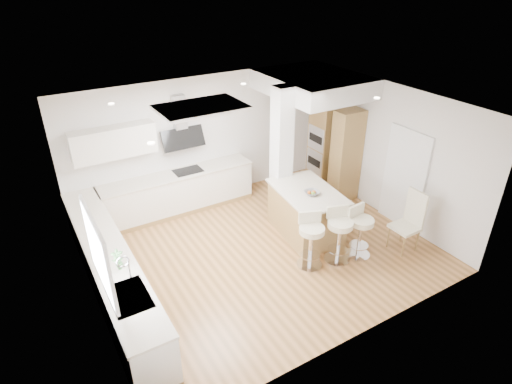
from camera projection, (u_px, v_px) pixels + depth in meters
ground at (261, 251)px, 8.13m from camera, size 6.00×6.00×0.00m
ceiling at (261, 251)px, 8.13m from camera, size 6.00×5.00×0.02m
wall_back at (202, 140)px, 9.35m from camera, size 6.00×0.04×2.80m
wall_left at (83, 236)px, 6.11m from camera, size 0.04×5.00×2.80m
wall_right at (386, 151)px, 8.81m from camera, size 0.04×5.00×2.80m
skylight at (201, 108)px, 6.90m from camera, size 4.10×2.10×0.06m
window_left at (98, 250)px, 5.31m from camera, size 0.06×1.28×1.07m
doorway_right at (404, 180)px, 8.54m from camera, size 0.05×1.00×2.10m
counter_left at (111, 272)px, 6.87m from camera, size 0.63×4.50×1.35m
counter_back at (170, 184)px, 9.06m from camera, size 3.62×0.63×2.50m
pillar at (281, 155)px, 8.65m from camera, size 0.35×0.35×2.80m
soffit at (313, 84)px, 8.89m from camera, size 1.78×2.20×0.40m
oven_column at (333, 150)px, 9.76m from camera, size 0.63×1.21×2.10m
peninsula at (306, 212)px, 8.44m from camera, size 1.22×1.70×1.04m
bar_stool_a at (311, 238)px, 7.48m from camera, size 0.61×0.61×1.04m
bar_stool_b at (339, 232)px, 7.62m from camera, size 0.60×0.60×1.06m
bar_stool_c at (360, 229)px, 7.76m from camera, size 0.49×0.49×1.01m
dining_chair at (410, 219)px, 7.94m from camera, size 0.47×0.47×1.19m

